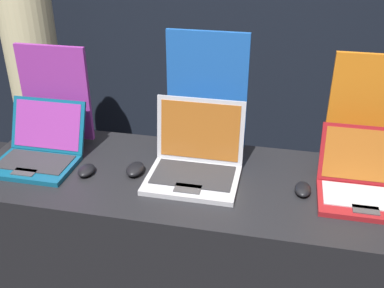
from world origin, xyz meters
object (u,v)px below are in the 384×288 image
(laptop_middle, at_px, (195,160))
(promo_stand_middle, at_px, (207,95))
(mouse_middle, at_px, (135,169))
(person_bystander, at_px, (38,90))
(laptop_back, at_px, (363,183))
(promo_stand_front, at_px, (56,97))
(mouse_back, at_px, (303,189))
(mouse_front, at_px, (86,170))
(laptop_front, at_px, (39,150))
(promo_stand_back, at_px, (365,116))

(laptop_middle, relative_size, promo_stand_middle, 0.69)
(mouse_middle, xyz_separation_m, person_bystander, (-1.00, 0.99, -0.11))
(laptop_back, bearing_deg, promo_stand_front, 172.15)
(mouse_middle, distance_m, laptop_back, 0.88)
(person_bystander, bearing_deg, mouse_back, -30.87)
(promo_stand_middle, bearing_deg, mouse_back, -33.50)
(promo_stand_middle, height_order, mouse_back, promo_stand_middle)
(mouse_middle, height_order, person_bystander, person_bystander)
(mouse_front, height_order, laptop_back, laptop_back)
(laptop_front, xyz_separation_m, mouse_back, (1.09, -0.01, -0.04))
(mouse_middle, bearing_deg, promo_stand_front, 154.03)
(laptop_middle, bearing_deg, mouse_middle, -169.96)
(mouse_front, distance_m, laptop_middle, 0.44)
(mouse_middle, distance_m, promo_stand_middle, 0.43)
(mouse_front, relative_size, person_bystander, 0.06)
(laptop_middle, xyz_separation_m, promo_stand_back, (0.64, 0.21, 0.16))
(laptop_back, height_order, promo_stand_back, promo_stand_back)
(laptop_back, bearing_deg, laptop_middle, 178.63)
(laptop_middle, height_order, mouse_middle, laptop_middle)
(laptop_middle, height_order, promo_stand_middle, promo_stand_middle)
(mouse_front, relative_size, promo_stand_middle, 0.18)
(promo_stand_back, bearing_deg, mouse_middle, -164.24)
(mouse_front, bearing_deg, promo_stand_back, 15.43)
(laptop_middle, height_order, mouse_back, laptop_middle)
(mouse_middle, bearing_deg, laptop_front, 178.70)
(promo_stand_middle, distance_m, person_bystander, 1.48)
(laptop_front, distance_m, laptop_middle, 0.67)
(promo_stand_back, relative_size, person_bystander, 0.28)
(mouse_front, distance_m, promo_stand_front, 0.40)
(laptop_middle, relative_size, mouse_middle, 3.35)
(promo_stand_front, distance_m, promo_stand_middle, 0.67)
(laptop_front, distance_m, laptop_back, 1.30)
(mouse_front, xyz_separation_m, mouse_middle, (0.19, 0.05, 0.00))
(laptop_middle, xyz_separation_m, laptop_back, (0.64, -0.02, -0.01))
(mouse_back, distance_m, promo_stand_back, 0.39)
(mouse_middle, relative_size, promo_stand_back, 0.22)
(mouse_front, height_order, promo_stand_back, promo_stand_back)
(laptop_front, distance_m, promo_stand_front, 0.25)
(laptop_middle, distance_m, promo_stand_middle, 0.30)
(laptop_back, bearing_deg, person_bystander, 152.81)
(mouse_front, xyz_separation_m, person_bystander, (-0.81, 1.04, -0.11))
(promo_stand_back, distance_m, person_bystander, 2.05)
(mouse_middle, xyz_separation_m, laptop_back, (0.88, 0.03, 0.04))
(laptop_middle, distance_m, promo_stand_back, 0.69)
(promo_stand_back, bearing_deg, laptop_middle, -162.17)
(mouse_middle, height_order, mouse_back, mouse_middle)
(laptop_front, relative_size, mouse_front, 3.52)
(mouse_back, relative_size, person_bystander, 0.06)
(laptop_front, bearing_deg, promo_stand_back, 10.36)
(promo_stand_middle, height_order, promo_stand_back, promo_stand_middle)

